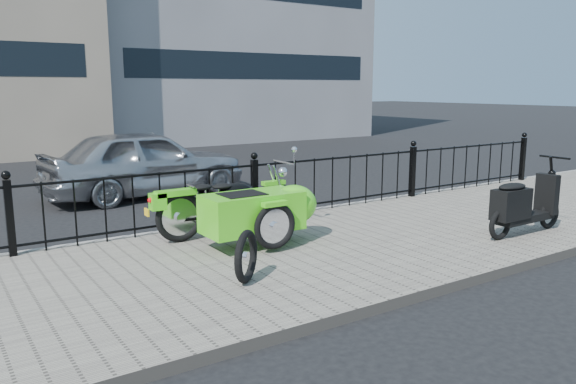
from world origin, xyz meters
TOP-DOWN VIEW (x-y plane):
  - ground at (0.00, 0.00)m, footprint 120.00×120.00m
  - sidewalk at (0.00, -0.50)m, footprint 30.00×3.80m
  - curb at (0.00, 1.44)m, footprint 30.00×0.10m
  - iron_fence at (0.00, 1.30)m, footprint 14.11×0.11m
  - motorcycle_sidecar at (-0.62, 0.13)m, footprint 2.28×1.48m
  - scooter at (2.68, -1.61)m, footprint 1.61×0.47m
  - spare_tire at (-1.55, -1.17)m, footprint 0.49×0.44m
  - sedan_car at (-0.53, 4.79)m, footprint 4.18×1.98m

SIDE VIEW (x-z plane):
  - ground at x=0.00m, z-range 0.00..0.00m
  - sidewalk at x=0.00m, z-range 0.00..0.12m
  - curb at x=0.00m, z-range 0.00..0.12m
  - spare_tire at x=-1.55m, z-range 0.12..0.70m
  - scooter at x=2.68m, z-range 0.00..1.09m
  - iron_fence at x=0.00m, z-range 0.05..1.12m
  - motorcycle_sidecar at x=-0.62m, z-range 0.10..1.09m
  - sedan_car at x=-0.53m, z-range 0.00..1.38m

